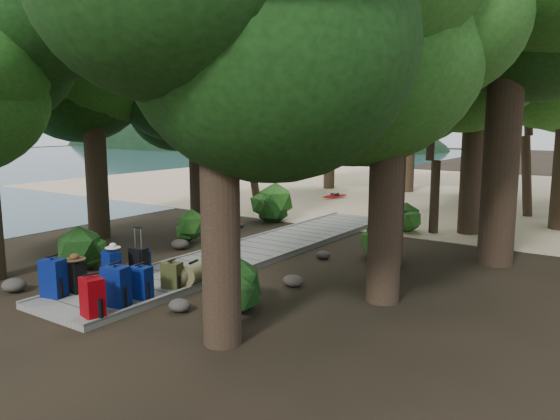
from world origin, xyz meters
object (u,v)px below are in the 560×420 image
Objects in this scene: backpack_right_d at (172,274)px; duffel_right_khaki at (194,273)px; duffel_right_black at (218,264)px; lone_suitcase_on_sand at (385,206)px; backpack_right_a at (92,295)px; backpack_right_c at (141,281)px; sun_lounger at (475,210)px; suitcase_on_boardwalk at (139,262)px; kayak at (335,195)px; backpack_left_d at (142,259)px; backpack_left_c at (112,264)px; backpack_left_b at (77,275)px; backpack_right_b at (116,284)px; backpack_left_a at (53,276)px.

backpack_right_d is 0.52m from duffel_right_khaki.
duffel_right_black is 9.37m from lone_suitcase_on_sand.
backpack_right_c is (-0.10, 1.14, -0.04)m from backpack_right_a.
backpack_right_d is 12.23m from sun_lounger.
duffel_right_black is at bearing 78.72° from backpack_right_c.
backpack_right_d is at bearing 107.06° from backpack_right_a.
suitcase_on_boardwalk is at bearing 156.05° from backpack_right_d.
kayak is at bearing 160.14° from sun_lounger.
kayak is at bearing 95.64° from duffel_right_black.
backpack_right_d is (1.47, -0.52, 0.03)m from backpack_left_d.
backpack_right_d is at bearing -102.61° from duffel_right_black.
backpack_left_d is 0.82× the size of duffel_right_khaki.
backpack_left_c is at bearing -163.95° from duffel_right_khaki.
backpack_left_b is at bearing -128.95° from duffel_right_black.
kayak is 1.58× the size of sun_lounger.
sun_lounger is (4.13, 11.41, -0.06)m from backpack_left_d.
backpack_left_d is 0.18× the size of kayak.
duffel_right_black is at bearing 105.73° from backpack_right_a.
backpack_right_a is 12.67m from lone_suitcase_on_sand.
backpack_right_b is (1.28, -0.09, 0.07)m from backpack_left_b.
backpack_right_b is (-0.12, 0.60, 0.02)m from backpack_right_a.
backpack_right_b is 0.54m from backpack_right_c.
backpack_left_b is at bearing -94.26° from lone_suitcase_on_sand.
backpack_left_b is 1.38m from backpack_right_c.
lone_suitcase_on_sand reaches higher than suitcase_on_boardwalk.
backpack_right_d is (1.43, 1.67, -0.12)m from backpack_left_a.
backpack_right_a is 1.93m from backpack_right_d.
lone_suitcase_on_sand is (-0.31, 10.24, 0.05)m from duffel_right_khaki.
backpack_left_a is 1.67m from backpack_right_c.
suitcase_on_boardwalk is (-1.22, 1.02, -0.03)m from backpack_right_c.
backpack_left_d reaches higher than duffel_right_khaki.
backpack_left_b is 0.99× the size of backpack_right_c.
backpack_right_b is at bearing -59.08° from suitcase_on_boardwalk.
backpack_left_a is 1.55× the size of backpack_left_d.
duffel_right_khaki is (1.43, 1.74, -0.12)m from backpack_left_b.
lone_suitcase_on_sand reaches higher than backpack_right_d.
suitcase_on_boardwalk reaches higher than kayak.
kayak is at bearing 118.78° from backpack_right_a.
backpack_right_b reaches higher than backpack_right_a.
backpack_left_c is 2.19m from backpack_right_a.
backpack_right_c is (1.31, 0.45, 0.00)m from backpack_left_b.
backpack_left_d is (-0.04, 2.19, -0.14)m from backpack_left_a.
backpack_right_c reaches higher than duffel_right_khaki.
backpack_left_b reaches higher than kayak.
backpack_left_b is (0.11, 0.43, -0.07)m from backpack_left_a.
duffel_right_black is at bearing -87.61° from lone_suitcase_on_sand.
duffel_right_black is at bearing 77.17° from backpack_right_b.
backpack_right_b is (1.39, 0.34, -0.00)m from backpack_left_a.
lone_suitcase_on_sand is (1.23, 11.08, -0.08)m from backpack_left_c.
backpack_left_a is 1.06× the size of backpack_right_a.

